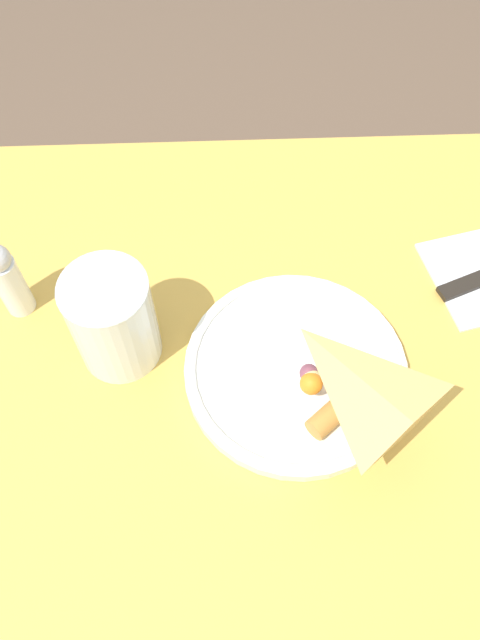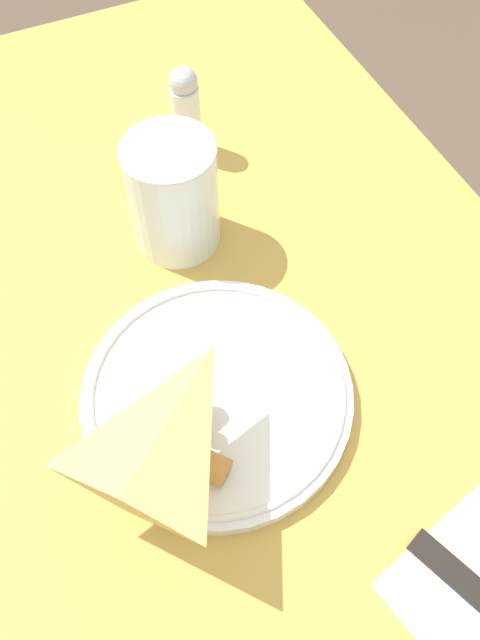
% 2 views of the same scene
% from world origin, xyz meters
% --- Properties ---
extents(ground_plane, '(6.00, 6.00, 0.00)m').
position_xyz_m(ground_plane, '(0.00, 0.00, 0.00)').
color(ground_plane, brown).
extents(dining_table, '(1.16, 0.79, 0.70)m').
position_xyz_m(dining_table, '(0.00, 0.00, 0.60)').
color(dining_table, gold).
rests_on(dining_table, ground_plane).
extents(plate_pizza, '(0.24, 0.24, 0.06)m').
position_xyz_m(plate_pizza, '(0.05, 0.03, 0.72)').
color(plate_pizza, white).
rests_on(plate_pizza, dining_table).
extents(milk_glass, '(0.09, 0.09, 0.12)m').
position_xyz_m(milk_glass, '(-0.14, 0.07, 0.76)').
color(milk_glass, white).
rests_on(milk_glass, dining_table).
extents(salt_shaker, '(0.03, 0.03, 0.11)m').
position_xyz_m(salt_shaker, '(-0.26, 0.13, 0.76)').
color(salt_shaker, white).
rests_on(salt_shaker, dining_table).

